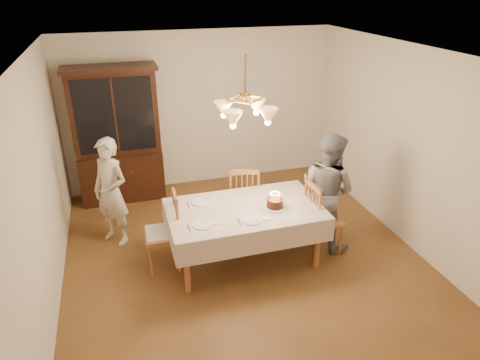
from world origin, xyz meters
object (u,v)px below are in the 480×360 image
object	(u,v)px
chair_far_side	(244,200)
birthday_cake	(275,204)
china_hutch	(118,138)
elderly_woman	(111,192)
dining_table	(245,213)

from	to	relation	value
chair_far_side	birthday_cake	xyz separation A→B (m)	(0.13, -0.85, 0.37)
birthday_cake	china_hutch	bearing A→B (deg)	126.70
china_hutch	chair_far_side	bearing A→B (deg)	-42.77
chair_far_side	birthday_cake	bearing A→B (deg)	-81.53
china_hutch	birthday_cake	bearing A→B (deg)	-53.30
chair_far_side	elderly_woman	bearing A→B (deg)	173.84
chair_far_side	birthday_cake	world-z (taller)	chair_far_side
china_hutch	birthday_cake	size ratio (longest dim) A/B	7.20
elderly_woman	china_hutch	bearing A→B (deg)	128.09
dining_table	elderly_woman	xyz separation A→B (m)	(-1.57, 0.94, 0.07)
china_hutch	birthday_cake	xyz separation A→B (m)	(1.75, -2.35, -0.23)
elderly_woman	birthday_cake	world-z (taller)	elderly_woman
birthday_cake	dining_table	bearing A→B (deg)	164.90
dining_table	chair_far_side	world-z (taller)	chair_far_side
chair_far_side	birthday_cake	distance (m)	0.93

